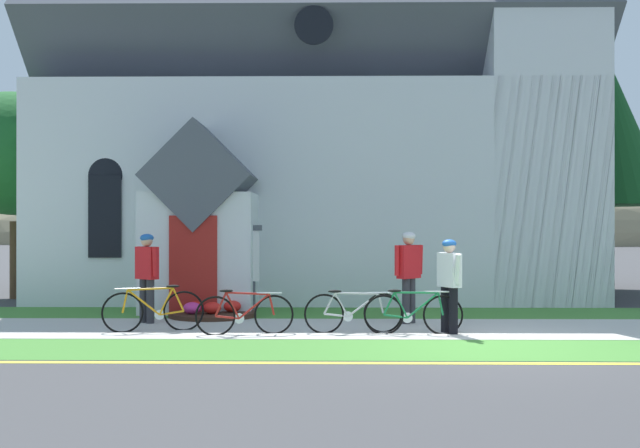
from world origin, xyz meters
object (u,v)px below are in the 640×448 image
church_sign (217,256)px  cyclist_in_red_jersey (409,269)px  yard_deciduous_tree (16,154)px  bicycle_black (244,314)px  cyclist_in_orange_jersey (449,279)px  roadside_conifer (602,126)px  bicycle_orange (353,312)px  cyclist_in_white_jersey (147,270)px  bicycle_silver (413,313)px  bicycle_red (154,310)px

church_sign → cyclist_in_red_jersey: size_ratio=1.09×
yard_deciduous_tree → bicycle_black: bearing=-42.6°
cyclist_in_orange_jersey → roadside_conifer: bearing=55.5°
church_sign → bicycle_orange: bearing=-44.3°
cyclist_in_white_jersey → bicycle_silver: bearing=-14.9°
bicycle_red → cyclist_in_red_jersey: 4.83m
bicycle_black → cyclist_in_orange_jersey: cyclist_in_orange_jersey is taller
cyclist_in_orange_jersey → roadside_conifer: roadside_conifer is taller
cyclist_in_orange_jersey → bicycle_orange: bearing=176.8°
church_sign → cyclist_in_orange_jersey: size_ratio=1.17×
cyclist_in_red_jersey → cyclist_in_orange_jersey: cyclist_in_red_jersey is taller
bicycle_black → yard_deciduous_tree: 9.65m
bicycle_red → cyclist_in_orange_jersey: (5.24, -0.20, 0.58)m
bicycle_black → bicycle_silver: (2.93, 0.09, 0.00)m
bicycle_black → cyclist_in_white_jersey: (-2.06, 1.42, 0.66)m
cyclist_in_orange_jersey → cyclist_in_red_jersey: bearing=114.4°
bicycle_red → yard_deciduous_tree: 8.33m
bicycle_black → roadside_conifer: (9.35, 8.58, 4.42)m
church_sign → bicycle_black: 3.29m
bicycle_black → bicycle_red: 1.70m
bicycle_silver → bicycle_orange: bearing=170.9°
cyclist_in_white_jersey → bicycle_red: bearing=-69.7°
cyclist_in_white_jersey → yard_deciduous_tree: (-4.60, 4.71, 2.71)m
cyclist_in_red_jersey → roadside_conifer: roadside_conifer is taller
cyclist_in_white_jersey → roadside_conifer: 13.99m
church_sign → cyclist_in_white_jersey: size_ratio=1.12×
cyclist_in_orange_jersey → cyclist_in_white_jersey: bearing=167.4°
bicycle_silver → church_sign: bearing=142.9°
yard_deciduous_tree → cyclist_in_white_jersey: bearing=-45.6°
cyclist_in_red_jersey → yard_deciduous_tree: (-9.66, 4.70, 2.68)m
bicycle_red → roadside_conifer: bearing=36.7°
yard_deciduous_tree → cyclist_in_red_jersey: bearing=-25.9°
cyclist_in_red_jersey → cyclist_in_white_jersey: bearing=-179.9°
bicycle_black → yard_deciduous_tree: bearing=137.4°
bicycle_orange → yard_deciduous_tree: size_ratio=0.33×
cyclist_in_red_jersey → cyclist_in_white_jersey: 5.06m
bicycle_silver → bicycle_orange: (-1.03, 0.16, 0.00)m
bicycle_silver → yard_deciduous_tree: (-9.59, 6.03, 3.37)m
church_sign → bicycle_silver: size_ratio=1.12×
bicycle_silver → cyclist_in_orange_jersey: cyclist_in_orange_jersey is taller
bicycle_silver → bicycle_red: size_ratio=0.99×
cyclist_in_red_jersey → church_sign: bearing=157.9°
bicycle_orange → bicycle_red: 3.56m
cyclist_in_white_jersey → cyclist_in_orange_jersey: 5.77m
bicycle_orange → bicycle_red: (-3.56, 0.10, 0.01)m
bicycle_silver → roadside_conifer: 11.53m
church_sign → cyclist_in_orange_jersey: (4.52, -2.86, -0.27)m
church_sign → cyclist_in_red_jersey: church_sign is taller
church_sign → cyclist_in_white_jersey: church_sign is taller
bicycle_silver → cyclist_in_orange_jersey: (0.64, 0.07, 0.60)m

